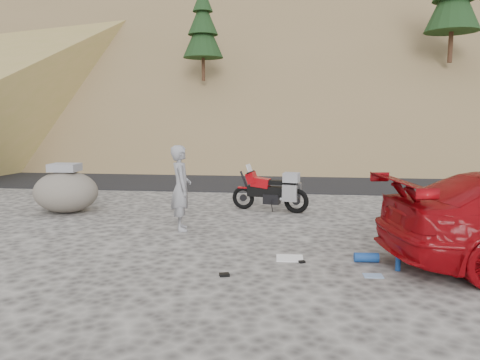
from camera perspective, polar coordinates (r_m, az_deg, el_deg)
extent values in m
plane|color=#3F3C3A|center=(9.70, 3.06, -7.06)|extent=(140.00, 140.00, 0.00)
cube|color=black|center=(18.54, 4.85, 0.12)|extent=(120.00, 7.00, 0.05)
cube|color=brown|center=(39.76, 9.03, 15.77)|extent=(110.00, 51.90, 46.72)
cube|color=brown|center=(39.81, 9.04, 16.20)|extent=(110.00, 43.28, 36.46)
cube|color=brown|center=(60.47, 8.38, 18.80)|extent=(120.00, 40.00, 30.00)
cylinder|color=#351E13|center=(23.92, -4.50, 13.63)|extent=(0.17, 0.17, 1.40)
cone|color=black|center=(24.12, -4.54, 17.28)|extent=(2.00, 2.00, 2.25)
cone|color=black|center=(24.28, -4.56, 19.27)|extent=(1.50, 1.50, 1.76)
cylinder|color=#351E13|center=(25.69, 24.29, 14.93)|extent=(0.22, 0.22, 1.82)
cone|color=black|center=(26.04, 24.56, 19.31)|extent=(2.60, 2.60, 2.92)
torus|color=black|center=(12.53, 0.40, -2.18)|extent=(0.63, 0.25, 0.62)
cylinder|color=black|center=(12.53, 0.40, -2.18)|extent=(0.19, 0.10, 0.19)
torus|color=black|center=(12.14, 6.88, -2.56)|extent=(0.67, 0.27, 0.65)
cylinder|color=black|center=(12.14, 6.88, -2.56)|extent=(0.22, 0.12, 0.21)
cylinder|color=black|center=(12.45, 0.73, -0.63)|extent=(0.35, 0.13, 0.76)
cylinder|color=black|center=(12.37, 1.31, 0.96)|extent=(0.17, 0.57, 0.04)
cube|color=black|center=(12.29, 3.49, -1.42)|extent=(1.14, 0.47, 0.28)
cube|color=black|center=(12.30, 3.91, -2.31)|extent=(0.47, 0.37, 0.26)
cube|color=#96080E|center=(12.32, 2.54, -0.30)|extent=(0.54, 0.38, 0.29)
cube|color=#96080E|center=(12.38, 1.43, 0.27)|extent=(0.35, 0.37, 0.33)
cube|color=silver|center=(12.37, 1.14, 1.40)|extent=(0.17, 0.30, 0.24)
cube|color=black|center=(12.19, 4.56, -0.31)|extent=(0.55, 0.31, 0.11)
cube|color=black|center=(12.11, 6.18, -0.57)|extent=(0.36, 0.24, 0.09)
cube|color=silver|center=(11.90, 6.07, -1.63)|extent=(0.39, 0.19, 0.42)
cube|color=silver|center=(12.36, 6.60, -1.27)|extent=(0.39, 0.19, 0.42)
cube|color=gray|center=(12.08, 6.28, 0.31)|extent=(0.45, 0.40, 0.24)
cube|color=#96080E|center=(12.49, 0.41, -0.91)|extent=(0.30, 0.17, 0.04)
cylinder|color=black|center=(12.16, 3.90, -3.19)|extent=(0.07, 0.20, 0.34)
cylinder|color=silver|center=(12.05, 5.88, -2.32)|extent=(0.43, 0.18, 0.12)
imported|color=gray|center=(10.45, -7.12, -6.02)|extent=(0.64, 0.79, 1.86)
ellipsoid|color=#605952|center=(12.89, -20.46, -1.37)|extent=(1.89, 1.70, 1.07)
cube|color=gray|center=(12.81, -20.60, 1.40)|extent=(0.66, 0.51, 0.18)
ellipsoid|color=#605952|center=(13.57, -21.11, -2.44)|extent=(0.64, 0.58, 0.38)
cube|color=white|center=(8.39, 6.08, -9.45)|extent=(0.48, 0.43, 0.02)
cylinder|color=navy|center=(8.42, 15.15, -9.10)|extent=(0.42, 0.18, 0.16)
cylinder|color=navy|center=(8.12, 18.71, -9.64)|extent=(0.10, 0.10, 0.23)
cone|color=#AD2E0B|center=(9.00, 25.32, -8.39)|extent=(0.20, 0.20, 0.20)
cube|color=black|center=(7.49, -1.92, -11.46)|extent=(0.18, 0.15, 0.04)
cube|color=black|center=(8.19, 7.56, -9.85)|extent=(0.13, 0.11, 0.03)
cube|color=#809FC6|center=(7.77, 15.92, -11.16)|extent=(0.31, 0.23, 0.01)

